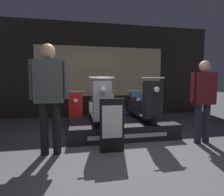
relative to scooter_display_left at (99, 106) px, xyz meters
name	(u,v)px	position (x,y,z in m)	size (l,w,h in m)	color
ground_plane	(137,165)	(0.38, -1.45, -0.67)	(30.00, 30.00, 0.00)	#4C4C51
shop_wall_back	(102,70)	(0.38, 2.40, 0.93)	(8.04, 0.09, 3.20)	#28231E
display_platform	(120,126)	(0.51, 0.11, -0.51)	(2.28, 1.39, 0.31)	black
scooter_display_left	(99,106)	(0.00, 0.00, 0.00)	(0.48, 1.61, 0.97)	black
scooter_display_right	(143,105)	(1.03, 0.00, 0.00)	(0.48, 1.61, 0.97)	black
scooter_backrow_0	(76,111)	(-0.51, 1.24, -0.31)	(0.48, 1.61, 0.97)	black
scooter_backrow_1	(104,110)	(0.30, 1.24, -0.31)	(0.48, 1.61, 0.97)	black
scooter_backrow_2	(130,110)	(1.10, 1.24, -0.31)	(0.48, 1.61, 0.97)	black
person_left_browsing	(49,90)	(-0.90, -0.81, 0.40)	(0.60, 0.25, 1.79)	black
person_right_browsing	(203,96)	(1.93, -0.81, 0.25)	(0.56, 0.22, 1.59)	#232838
price_sign_board	(112,125)	(0.11, -0.94, -0.20)	(0.42, 0.04, 0.92)	black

